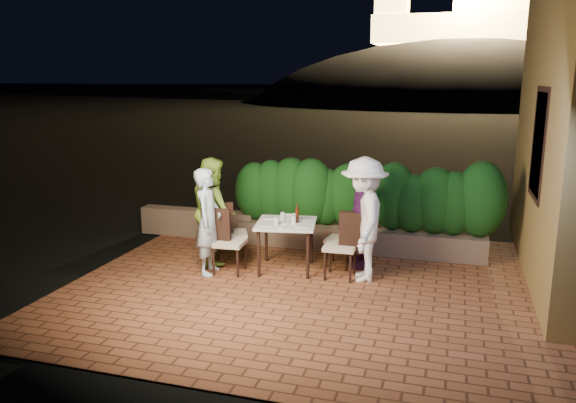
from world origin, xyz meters
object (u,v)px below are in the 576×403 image
at_px(dining_table, 286,246).
at_px(beer_bottle, 297,213).
at_px(chair_right_front, 340,245).
at_px(chair_left_back, 232,233).
at_px(chair_right_back, 340,238).
at_px(bowl, 287,216).
at_px(parapet_lamp, 211,207).
at_px(diner_green, 214,210).
at_px(chair_left_front, 229,241).
at_px(diner_white, 364,219).
at_px(diner_blue, 208,222).
at_px(diner_purple, 363,212).

xyz_separation_m(dining_table, beer_bottle, (0.16, 0.05, 0.52)).
relative_size(beer_bottle, chair_right_front, 0.29).
height_order(chair_left_back, chair_right_back, chair_left_back).
xyz_separation_m(dining_table, chair_right_front, (0.86, -0.10, 0.12)).
distance_m(bowl, parapet_lamp, 2.07).
distance_m(diner_green, parapet_lamp, 1.42).
bearing_deg(chair_left_back, chair_left_front, -98.42).
bearing_deg(diner_white, chair_right_back, -148.77).
distance_m(beer_bottle, parapet_lamp, 2.39).
bearing_deg(diner_white, bowl, -116.00).
bearing_deg(diner_blue, chair_right_back, -71.78).
height_order(chair_right_back, diner_white, diner_white).
height_order(chair_left_front, chair_right_back, chair_left_front).
distance_m(beer_bottle, diner_purple, 1.04).
height_order(diner_green, diner_purple, diner_purple).
distance_m(bowl, chair_left_front, 1.00).
distance_m(chair_right_front, chair_right_back, 0.51).
bearing_deg(dining_table, diner_white, -3.73).
distance_m(diner_blue, diner_green, 0.57).
height_order(diner_white, diner_purple, diner_white).
bearing_deg(diner_blue, bowl, -60.93).
distance_m(diner_blue, diner_purple, 2.37).
xyz_separation_m(chair_left_front, diner_white, (1.97, 0.30, 0.41)).
distance_m(beer_bottle, diner_white, 1.04).
relative_size(bowl, chair_right_front, 0.19).
xyz_separation_m(chair_left_back, parapet_lamp, (-0.93, 1.26, 0.07)).
xyz_separation_m(chair_right_front, diner_white, (0.33, 0.02, 0.41)).
xyz_separation_m(chair_left_front, chair_right_front, (1.64, 0.28, -0.00)).
bearing_deg(diner_white, dining_table, -104.32).
distance_m(chair_left_front, chair_left_back, 0.45).
distance_m(chair_left_front, chair_right_back, 1.72).
distance_m(chair_left_front, parapet_lamp, 2.00).
bearing_deg(chair_right_front, chair_right_back, -79.79).
bearing_deg(chair_right_back, dining_table, 35.84).
relative_size(chair_right_back, diner_purple, 0.51).
relative_size(chair_right_front, diner_white, 0.55).
bearing_deg(chair_right_back, diner_green, 17.41).
height_order(diner_green, parapet_lamp, diner_green).
bearing_deg(beer_bottle, diner_white, -6.80).
height_order(beer_bottle, chair_right_back, beer_bottle).
bearing_deg(chair_left_back, diner_purple, -12.20).
relative_size(dining_table, chair_left_back, 0.89).
distance_m(bowl, diner_white, 1.30).
distance_m(dining_table, diner_purple, 1.30).
distance_m(diner_green, diner_white, 2.41).
relative_size(chair_right_back, diner_white, 0.49).
bearing_deg(chair_right_back, chair_left_front, 34.63).
relative_size(beer_bottle, chair_left_front, 0.29).
xyz_separation_m(chair_right_front, diner_green, (-2.08, 0.17, 0.35)).
xyz_separation_m(bowl, diner_white, (1.25, -0.35, 0.13)).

